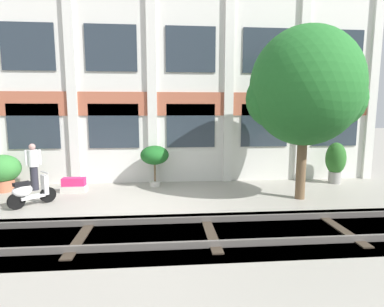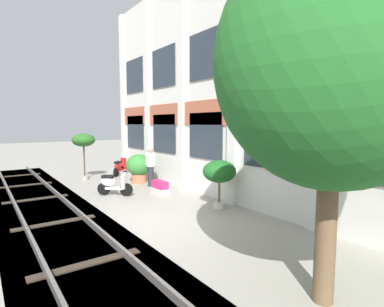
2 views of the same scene
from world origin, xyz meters
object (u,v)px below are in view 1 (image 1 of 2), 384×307
(potted_plant_square_trough, at_px, (74,185))
(potted_plant_ribbed_drum, at_px, (336,161))
(potted_plant_low_pan, at_px, (155,156))
(broadleaf_tree, at_px, (305,90))
(potted_plant_stone_basin, at_px, (3,171))
(scooter_near_curb, at_px, (30,192))
(resident_by_doorway, at_px, (33,165))

(potted_plant_square_trough, bearing_deg, potted_plant_ribbed_drum, 2.86)
(potted_plant_square_trough, relative_size, potted_plant_low_pan, 0.56)
(broadleaf_tree, distance_m, potted_plant_low_pan, 5.66)
(potted_plant_stone_basin, height_order, scooter_near_curb, potted_plant_stone_basin)
(broadleaf_tree, relative_size, scooter_near_curb, 5.15)
(resident_by_doorway, bearing_deg, broadleaf_tree, 59.05)
(potted_plant_low_pan, bearing_deg, scooter_near_curb, -149.57)
(broadleaf_tree, relative_size, resident_by_doorway, 3.21)
(broadleaf_tree, xyz_separation_m, potted_plant_low_pan, (-4.75, 2.02, -2.32))
(scooter_near_curb, bearing_deg, potted_plant_low_pan, -14.13)
(potted_plant_ribbed_drum, bearing_deg, potted_plant_low_pan, 179.38)
(potted_plant_stone_basin, bearing_deg, broadleaf_tree, -10.07)
(scooter_near_curb, bearing_deg, potted_plant_stone_basin, 87.48)
(potted_plant_square_trough, bearing_deg, resident_by_doorway, 165.11)
(potted_plant_low_pan, xyz_separation_m, scooter_near_curb, (-3.61, -2.12, -0.72))
(potted_plant_stone_basin, xyz_separation_m, potted_plant_ribbed_drum, (12.36, 0.16, 0.15))
(potted_plant_ribbed_drum, bearing_deg, potted_plant_stone_basin, -179.26)
(potted_plant_ribbed_drum, relative_size, scooter_near_curb, 1.54)
(broadleaf_tree, distance_m, potted_plant_ribbed_drum, 3.97)
(potted_plant_ribbed_drum, height_order, potted_plant_low_pan, potted_plant_ribbed_drum)
(potted_plant_square_trough, distance_m, potted_plant_low_pan, 3.01)
(broadleaf_tree, bearing_deg, potted_plant_square_trough, 169.12)
(broadleaf_tree, bearing_deg, potted_plant_low_pan, 156.94)
(potted_plant_stone_basin, xyz_separation_m, potted_plant_square_trough, (2.50, -0.33, -0.50))
(potted_plant_ribbed_drum, xyz_separation_m, potted_plant_square_trough, (-9.86, -0.49, -0.66))
(broadleaf_tree, xyz_separation_m, resident_by_doorway, (-9.04, 1.85, -2.57))
(resident_by_doorway, bearing_deg, scooter_near_curb, 0.02)
(broadleaf_tree, height_order, potted_plant_ribbed_drum, broadleaf_tree)
(potted_plant_stone_basin, height_order, potted_plant_low_pan, potted_plant_low_pan)
(broadleaf_tree, distance_m, resident_by_doorway, 9.58)
(potted_plant_square_trough, xyz_separation_m, scooter_near_curb, (-0.80, -1.55, 0.20))
(potted_plant_stone_basin, height_order, potted_plant_square_trough, potted_plant_stone_basin)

